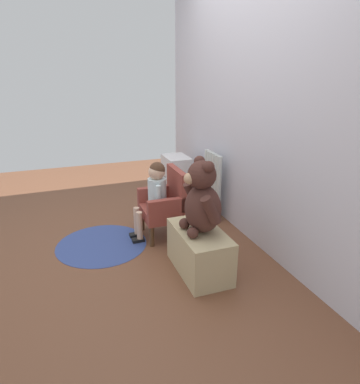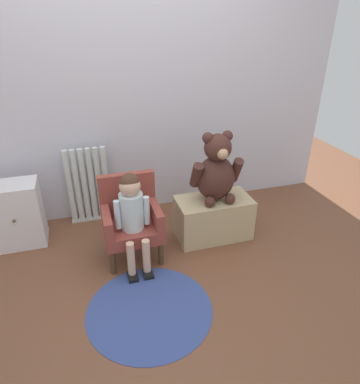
{
  "view_description": "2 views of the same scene",
  "coord_description": "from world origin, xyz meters",
  "px_view_note": "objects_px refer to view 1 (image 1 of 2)",
  "views": [
    {
      "loc": [
        2.67,
        -0.36,
        1.51
      ],
      "look_at": [
        0.25,
        0.52,
        0.58
      ],
      "focal_mm": 32.0,
      "sensor_mm": 36.0,
      "label": 1
    },
    {
      "loc": [
        -0.44,
        -1.67,
        1.7
      ],
      "look_at": [
        0.21,
        0.49,
        0.51
      ],
      "focal_mm": 32.0,
      "sensor_mm": 36.0,
      "label": 2
    }
  ],
  "objects_px": {
    "low_bench": "(199,251)",
    "child_armchair": "(166,203)",
    "large_teddy_bear": "(202,200)",
    "small_dresser": "(176,178)",
    "floor_rug": "(102,244)",
    "child_figure": "(155,189)",
    "radiator": "(212,185)"
  },
  "relations": [
    {
      "from": "radiator",
      "to": "large_teddy_bear",
      "type": "distance_m",
      "value": 1.15
    },
    {
      "from": "large_teddy_bear",
      "to": "low_bench",
      "type": "bearing_deg",
      "value": -132.72
    },
    {
      "from": "child_figure",
      "to": "radiator",
      "type": "bearing_deg",
      "value": 111.16
    },
    {
      "from": "small_dresser",
      "to": "low_bench",
      "type": "bearing_deg",
      "value": -13.01
    },
    {
      "from": "radiator",
      "to": "child_armchair",
      "type": "relative_size",
      "value": 1.07
    },
    {
      "from": "small_dresser",
      "to": "floor_rug",
      "type": "relative_size",
      "value": 0.66
    },
    {
      "from": "low_bench",
      "to": "large_teddy_bear",
      "type": "height_order",
      "value": "large_teddy_bear"
    },
    {
      "from": "radiator",
      "to": "low_bench",
      "type": "height_order",
      "value": "radiator"
    },
    {
      "from": "child_armchair",
      "to": "low_bench",
      "type": "relative_size",
      "value": 1.05
    },
    {
      "from": "child_armchair",
      "to": "child_figure",
      "type": "xyz_separation_m",
      "value": [
        0.0,
        -0.11,
        0.15
      ]
    },
    {
      "from": "small_dresser",
      "to": "child_armchair",
      "type": "height_order",
      "value": "child_armchair"
    },
    {
      "from": "radiator",
      "to": "small_dresser",
      "type": "xyz_separation_m",
      "value": [
        -0.58,
        -0.2,
        -0.08
      ]
    },
    {
      "from": "small_dresser",
      "to": "large_teddy_bear",
      "type": "relative_size",
      "value": 0.95
    },
    {
      "from": "child_armchair",
      "to": "large_teddy_bear",
      "type": "bearing_deg",
      "value": 4.69
    },
    {
      "from": "radiator",
      "to": "small_dresser",
      "type": "relative_size",
      "value": 1.29
    },
    {
      "from": "small_dresser",
      "to": "child_armchair",
      "type": "distance_m",
      "value": 0.95
    },
    {
      "from": "child_armchair",
      "to": "large_teddy_bear",
      "type": "distance_m",
      "value": 0.76
    },
    {
      "from": "child_armchair",
      "to": "small_dresser",
      "type": "bearing_deg",
      "value": 154.57
    },
    {
      "from": "low_bench",
      "to": "child_armchair",
      "type": "bearing_deg",
      "value": -175.99
    },
    {
      "from": "radiator",
      "to": "floor_rug",
      "type": "bearing_deg",
      "value": -77.44
    },
    {
      "from": "floor_rug",
      "to": "low_bench",
      "type": "bearing_deg",
      "value": 43.83
    },
    {
      "from": "low_bench",
      "to": "floor_rug",
      "type": "xyz_separation_m",
      "value": [
        -0.69,
        -0.67,
        -0.17
      ]
    },
    {
      "from": "small_dresser",
      "to": "low_bench",
      "type": "distance_m",
      "value": 1.59
    },
    {
      "from": "small_dresser",
      "to": "child_armchair",
      "type": "bearing_deg",
      "value": -25.43
    },
    {
      "from": "large_teddy_bear",
      "to": "small_dresser",
      "type": "bearing_deg",
      "value": 167.37
    },
    {
      "from": "child_armchair",
      "to": "child_figure",
      "type": "distance_m",
      "value": 0.18
    },
    {
      "from": "radiator",
      "to": "child_figure",
      "type": "relative_size",
      "value": 0.95
    },
    {
      "from": "small_dresser",
      "to": "floor_rug",
      "type": "xyz_separation_m",
      "value": [
        0.85,
        -1.02,
        -0.27
      ]
    },
    {
      "from": "radiator",
      "to": "child_armchair",
      "type": "xyz_separation_m",
      "value": [
        0.28,
        -0.61,
        -0.02
      ]
    },
    {
      "from": "radiator",
      "to": "floor_rug",
      "type": "distance_m",
      "value": 1.3
    },
    {
      "from": "child_armchair",
      "to": "low_bench",
      "type": "distance_m",
      "value": 0.71
    },
    {
      "from": "child_armchair",
      "to": "low_bench",
      "type": "xyz_separation_m",
      "value": [
        0.69,
        0.05,
        -0.15
      ]
    }
  ]
}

